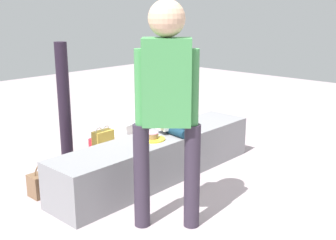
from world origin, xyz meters
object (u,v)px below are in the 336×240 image
gift_bag (103,145)px  cake_box_white (125,127)px  cake_plate (152,137)px  water_bottle_near_gift (126,141)px  handbag_brown_canvas (48,182)px  handbag_black_leather (160,131)px  party_cup_red (92,144)px  child_seated (171,110)px  adult_standing (167,97)px

gift_bag → cake_box_white: gift_bag is taller
cake_plate → cake_box_white: 1.59m
cake_plate → gift_bag: cake_plate is taller
gift_bag → water_bottle_near_gift: size_ratio=1.80×
water_bottle_near_gift → handbag_brown_canvas: bearing=-163.4°
cake_plate → handbag_black_leather: 1.15m
cake_plate → party_cup_red: cake_plate is taller
child_seated → cake_plate: 0.33m
cake_plate → cake_box_white: cake_plate is taller
child_seated → adult_standing: bearing=-139.5°
cake_plate → handbag_brown_canvas: cake_plate is taller
adult_standing → handbag_brown_canvas: adult_standing is taller
adult_standing → party_cup_red: size_ratio=14.08×
water_bottle_near_gift → party_cup_red: size_ratio=1.76×
child_seated → cake_plate: size_ratio=2.16×
gift_bag → party_cup_red: 0.40m
water_bottle_near_gift → party_cup_red: 0.38m
cake_plate → gift_bag: size_ratio=0.65×
party_cup_red → adult_standing: bearing=-111.4°
party_cup_red → cake_plate: bearing=-99.7°
water_bottle_near_gift → cake_box_white: water_bottle_near_gift is taller
cake_box_white → handbag_brown_canvas: (-1.61, -0.83, 0.03)m
adult_standing → handbag_brown_canvas: (-0.27, 1.09, -0.83)m
gift_bag → cake_box_white: bearing=34.9°
handbag_black_leather → handbag_brown_canvas: handbag_black_leather is taller
gift_bag → child_seated: bearing=-74.2°
cake_plate → handbag_black_leather: (0.85, 0.73, -0.28)m
child_seated → cake_box_white: (0.58, 1.28, -0.53)m
adult_standing → gift_bag: size_ratio=4.43×
adult_standing → handbag_brown_canvas: 1.40m
cake_box_white → cake_plate: bearing=-123.1°
water_bottle_near_gift → cake_box_white: bearing=49.0°
child_seated → water_bottle_near_gift: size_ratio=2.51×
cake_box_white → handbag_brown_canvas: 1.81m
gift_bag → handbag_black_leather: handbag_black_leather is taller
gift_bag → handbag_brown_canvas: (-0.82, -0.28, -0.06)m
adult_standing → handbag_brown_canvas: size_ratio=5.10×
cake_plate → water_bottle_near_gift: 0.99m
gift_bag → party_cup_red: size_ratio=3.18×
adult_standing → cake_plate: size_ratio=6.86×
adult_standing → water_bottle_near_gift: adult_standing is taller
water_bottle_near_gift → handbag_black_leather: bearing=-13.5°
handbag_black_leather → child_seated: bearing=-130.0°
child_seated → handbag_black_leather: size_ratio=1.35×
party_cup_red → handbag_black_leather: handbag_black_leather is taller
child_seated → water_bottle_near_gift: child_seated is taller
party_cup_red → handbag_brown_canvas: (-0.95, -0.64, 0.04)m
water_bottle_near_gift → cake_box_white: (0.41, 0.48, -0.02)m
adult_standing → water_bottle_near_gift: (0.92, 1.44, -0.84)m
adult_standing → water_bottle_near_gift: bearing=57.4°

